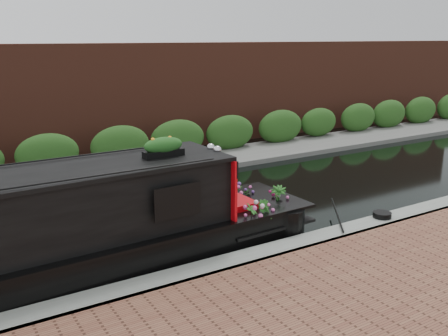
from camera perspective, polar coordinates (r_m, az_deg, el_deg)
ground at (r=12.47m, az=-3.87°, el=-5.06°), size 80.00×80.00×0.00m
near_bank_coping at (r=9.89m, az=5.29°, el=-10.60°), size 40.00×0.60×0.50m
far_bank_path at (r=16.14m, az=-10.87°, el=-0.66°), size 40.00×2.40×0.34m
far_hedge at (r=16.96m, az=-11.97°, el=0.04°), size 40.00×1.10×2.80m
far_brick_wall at (r=18.90m, az=-14.16°, el=1.42°), size 40.00×1.00×8.00m
narrowboat at (r=9.17m, az=-22.51°, el=-8.54°), size 11.22×2.31×2.61m
rope_fender at (r=11.69m, az=7.67°, el=-5.73°), size 0.31×0.35×0.31m
coiled_mooring_rope at (r=11.93m, az=17.62°, el=-5.12°), size 0.42×0.42×0.12m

